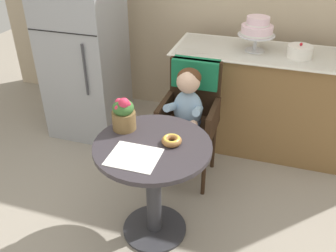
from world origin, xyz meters
TOP-DOWN VIEW (x-y plane):
  - ground_plane at (0.00, 0.00)m, footprint 8.00×8.00m
  - cafe_table at (0.00, 0.00)m, footprint 0.72×0.72m
  - wicker_chair at (0.06, 0.74)m, footprint 0.42×0.45m
  - seated_child at (0.06, 0.58)m, footprint 0.27×0.32m
  - paper_napkin at (-0.06, -0.15)m, footprint 0.29×0.25m
  - donut_front at (0.11, 0.04)m, footprint 0.12×0.12m
  - flower_vase at (-0.23, 0.12)m, footprint 0.15×0.15m
  - display_counter at (0.55, 1.30)m, footprint 1.56×0.62m
  - tiered_cake_stand at (0.44, 1.30)m, footprint 0.30×0.30m
  - round_layer_cake at (0.79, 1.26)m, footprint 0.20×0.20m
  - refrigerator at (-1.05, 1.10)m, footprint 0.64×0.63m

SIDE VIEW (x-z plane):
  - ground_plane at x=0.00m, z-range 0.00..0.00m
  - display_counter at x=0.55m, z-range 0.00..0.90m
  - cafe_table at x=0.00m, z-range 0.15..0.87m
  - wicker_chair at x=0.06m, z-range 0.16..1.12m
  - seated_child at x=0.06m, z-range 0.31..1.04m
  - paper_napkin at x=-0.06m, z-range 0.72..0.72m
  - donut_front at x=0.11m, z-range 0.72..0.76m
  - flower_vase at x=-0.23m, z-range 0.71..0.94m
  - refrigerator at x=-1.05m, z-range 0.00..1.70m
  - round_layer_cake at x=0.79m, z-range 0.89..1.01m
  - tiered_cake_stand at x=0.44m, z-range 0.94..1.22m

